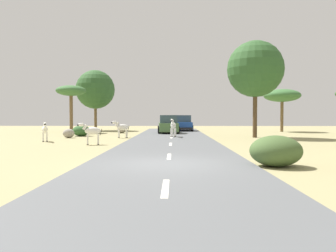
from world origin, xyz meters
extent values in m
plane|color=#998E60|center=(0.00, 0.00, 0.00)|extent=(90.00, 90.00, 0.00)
cube|color=#56595B|center=(0.07, 0.00, 0.03)|extent=(6.00, 64.00, 0.05)
cube|color=silver|center=(0.07, -4.00, 0.05)|extent=(0.16, 2.00, 0.01)
cube|color=silver|center=(0.07, 2.00, 0.05)|extent=(0.16, 2.00, 0.01)
cube|color=silver|center=(0.07, 8.00, 0.05)|extent=(0.16, 2.00, 0.01)
cube|color=silver|center=(0.07, 14.00, 0.05)|extent=(0.16, 2.00, 0.01)
cube|color=silver|center=(0.07, 20.00, 0.05)|extent=(0.16, 2.00, 0.01)
cube|color=silver|center=(0.07, 26.00, 0.05)|extent=(0.16, 2.00, 0.01)
ellipsoid|color=silver|center=(0.22, 14.88, 0.95)|extent=(0.56, 1.07, 0.48)
cylinder|color=silver|center=(0.04, 14.57, 0.40)|extent=(0.12, 0.12, 0.70)
cylinder|color=#28231E|center=(0.04, 14.57, 0.07)|extent=(0.13, 0.13, 0.05)
cylinder|color=silver|center=(0.30, 14.53, 0.40)|extent=(0.12, 0.12, 0.70)
cylinder|color=#28231E|center=(0.30, 14.53, 0.07)|extent=(0.13, 0.13, 0.05)
cylinder|color=silver|center=(0.14, 15.23, 0.40)|extent=(0.12, 0.12, 0.70)
cylinder|color=#28231E|center=(0.14, 15.23, 0.07)|extent=(0.13, 0.13, 0.05)
cylinder|color=silver|center=(0.40, 15.19, 0.40)|extent=(0.12, 0.12, 0.70)
cylinder|color=#28231E|center=(0.40, 15.19, 0.07)|extent=(0.13, 0.13, 0.05)
cylinder|color=silver|center=(0.15, 14.40, 1.20)|extent=(0.24, 0.39, 0.41)
cube|color=black|center=(0.15, 14.40, 1.29)|extent=(0.09, 0.34, 0.28)
ellipsoid|color=silver|center=(0.11, 14.16, 1.36)|extent=(0.25, 0.47, 0.22)
ellipsoid|color=black|center=(0.09, 13.98, 1.34)|extent=(0.15, 0.17, 0.13)
cone|color=silver|center=(0.07, 14.28, 1.47)|extent=(0.10, 0.10, 0.13)
cone|color=silver|center=(0.20, 14.26, 1.47)|extent=(0.10, 0.10, 0.13)
cylinder|color=black|center=(0.30, 15.39, 0.86)|extent=(0.06, 0.15, 0.41)
ellipsoid|color=silver|center=(-4.55, 8.08, 0.83)|extent=(1.00, 0.57, 0.44)
cylinder|color=silver|center=(-4.88, 8.13, 0.32)|extent=(0.11, 0.11, 0.64)
cylinder|color=#28231E|center=(-4.88, 8.13, 0.02)|extent=(0.13, 0.13, 0.04)
cylinder|color=silver|center=(-4.83, 7.90, 0.32)|extent=(0.11, 0.11, 0.64)
cylinder|color=#28231E|center=(-4.83, 7.90, 0.02)|extent=(0.13, 0.13, 0.04)
cylinder|color=silver|center=(-4.28, 8.26, 0.32)|extent=(0.11, 0.11, 0.64)
cylinder|color=#28231E|center=(-4.28, 8.26, 0.02)|extent=(0.13, 0.13, 0.04)
cylinder|color=silver|center=(-4.23, 8.03, 0.32)|extent=(0.11, 0.11, 0.64)
cylinder|color=#28231E|center=(-4.23, 8.03, 0.02)|extent=(0.13, 0.13, 0.04)
cylinder|color=silver|center=(-4.99, 7.98, 1.06)|extent=(0.36, 0.24, 0.38)
cube|color=black|center=(-4.99, 7.98, 1.14)|extent=(0.31, 0.10, 0.26)
ellipsoid|color=silver|center=(-5.21, 7.94, 1.20)|extent=(0.44, 0.25, 0.21)
ellipsoid|color=black|center=(-5.37, 7.90, 1.18)|extent=(0.17, 0.15, 0.12)
cone|color=silver|center=(-5.12, 8.02, 1.30)|extent=(0.09, 0.09, 0.12)
cone|color=silver|center=(-5.10, 7.90, 1.30)|extent=(0.09, 0.09, 0.12)
cylinder|color=black|center=(-4.10, 8.18, 0.74)|extent=(0.14, 0.06, 0.38)
ellipsoid|color=silver|center=(-8.35, 10.45, 0.83)|extent=(0.69, 1.01, 0.44)
cylinder|color=silver|center=(-8.35, 10.12, 0.32)|extent=(0.12, 0.12, 0.64)
cylinder|color=#28231E|center=(-8.35, 10.12, 0.02)|extent=(0.14, 0.14, 0.04)
cylinder|color=silver|center=(-8.13, 10.21, 0.32)|extent=(0.12, 0.12, 0.64)
cylinder|color=#28231E|center=(-8.13, 10.21, 0.02)|extent=(0.14, 0.14, 0.04)
cylinder|color=silver|center=(-8.57, 10.69, 0.32)|extent=(0.12, 0.12, 0.64)
cylinder|color=#28231E|center=(-8.57, 10.69, 0.02)|extent=(0.14, 0.14, 0.04)
cylinder|color=silver|center=(-8.35, 10.78, 0.32)|extent=(0.12, 0.12, 0.64)
cylinder|color=#28231E|center=(-8.35, 10.78, 0.02)|extent=(0.14, 0.14, 0.04)
cylinder|color=silver|center=(-8.19, 10.04, 1.05)|extent=(0.28, 0.37, 0.38)
cube|color=black|center=(-8.19, 10.04, 1.13)|extent=(0.15, 0.30, 0.26)
ellipsoid|color=silver|center=(-8.10, 9.83, 1.19)|extent=(0.31, 0.44, 0.20)
ellipsoid|color=black|center=(-8.04, 9.68, 1.18)|extent=(0.16, 0.18, 0.12)
cone|color=silver|center=(-8.20, 9.90, 1.30)|extent=(0.10, 0.10, 0.12)
cone|color=silver|center=(-8.09, 9.95, 1.30)|extent=(0.10, 0.10, 0.12)
cylinder|color=black|center=(-8.52, 10.89, 0.74)|extent=(0.08, 0.14, 0.38)
ellipsoid|color=silver|center=(-3.75, 14.42, 0.84)|extent=(1.02, 0.74, 0.45)
cylinder|color=silver|center=(-4.08, 14.41, 0.32)|extent=(0.13, 0.13, 0.65)
cylinder|color=#28231E|center=(-4.08, 14.41, 0.02)|extent=(0.14, 0.14, 0.04)
cylinder|color=silver|center=(-3.98, 14.19, 0.32)|extent=(0.13, 0.13, 0.65)
cylinder|color=#28231E|center=(-3.98, 14.19, 0.02)|extent=(0.14, 0.14, 0.04)
cylinder|color=silver|center=(-3.52, 14.66, 0.32)|extent=(0.13, 0.13, 0.65)
cylinder|color=#28231E|center=(-3.52, 14.66, 0.02)|extent=(0.14, 0.14, 0.04)
cylinder|color=silver|center=(-3.42, 14.44, 0.32)|extent=(0.13, 0.13, 0.65)
cylinder|color=#28231E|center=(-3.42, 14.44, 0.02)|extent=(0.14, 0.14, 0.04)
cylinder|color=silver|center=(-4.17, 14.24, 1.07)|extent=(0.38, 0.30, 0.38)
cube|color=black|center=(-4.17, 14.24, 1.15)|extent=(0.30, 0.16, 0.26)
ellipsoid|color=silver|center=(-4.37, 14.14, 1.21)|extent=(0.45, 0.33, 0.21)
ellipsoid|color=black|center=(-4.52, 14.08, 1.19)|extent=(0.18, 0.17, 0.12)
cone|color=silver|center=(-4.30, 14.24, 1.31)|extent=(0.10, 0.10, 0.12)
cone|color=silver|center=(-4.25, 14.13, 1.31)|extent=(0.10, 0.10, 0.12)
cylinder|color=black|center=(-3.32, 14.62, 0.75)|extent=(0.14, 0.09, 0.38)
cube|color=#1E479E|center=(1.31, 25.88, 0.63)|extent=(1.92, 4.25, 0.80)
cube|color=#334751|center=(1.31, 26.08, 1.41)|extent=(1.70, 2.25, 0.76)
cube|color=black|center=(1.38, 23.72, 0.36)|extent=(1.71, 0.21, 0.24)
cylinder|color=black|center=(0.45, 24.51, 0.39)|extent=(0.24, 0.69, 0.68)
cylinder|color=black|center=(2.25, 24.56, 0.39)|extent=(0.24, 0.69, 0.68)
cylinder|color=black|center=(0.37, 27.20, 0.39)|extent=(0.24, 0.69, 0.68)
cylinder|color=black|center=(2.17, 27.26, 0.39)|extent=(0.24, 0.69, 0.68)
cube|color=#476B38|center=(-0.29, 20.82, 0.63)|extent=(2.04, 4.30, 0.80)
cube|color=#334751|center=(-0.27, 20.62, 1.41)|extent=(1.76, 2.29, 0.76)
cube|color=black|center=(-0.41, 22.98, 0.36)|extent=(1.72, 0.26, 0.24)
cylinder|color=black|center=(0.54, 22.22, 0.39)|extent=(0.26, 0.69, 0.68)
cylinder|color=black|center=(-1.26, 22.12, 0.39)|extent=(0.26, 0.69, 0.68)
cylinder|color=black|center=(0.69, 19.53, 0.39)|extent=(0.26, 0.69, 0.68)
cylinder|color=black|center=(-1.11, 19.42, 0.39)|extent=(0.26, 0.69, 0.68)
cylinder|color=#4C3823|center=(6.70, 14.93, 1.82)|extent=(0.34, 0.34, 3.64)
sphere|color=#2D5628|center=(6.70, 14.93, 5.42)|extent=(4.44, 4.44, 4.44)
cylinder|color=brown|center=(11.97, 24.74, 1.62)|extent=(0.33, 0.33, 3.23)
ellipsoid|color=#386633|center=(11.97, 24.74, 3.92)|extent=(3.92, 3.92, 1.37)
cylinder|color=brown|center=(-8.93, 27.39, 1.50)|extent=(0.32, 0.32, 2.99)
sphere|color=#2D5628|center=(-8.93, 27.39, 4.80)|extent=(4.52, 4.52, 4.52)
cylinder|color=brown|center=(-10.15, 22.06, 1.87)|extent=(0.34, 0.34, 3.75)
ellipsoid|color=#386633|center=(-10.15, 22.06, 4.27)|extent=(3.00, 3.00, 1.05)
ellipsoid|color=#2D5628|center=(-7.55, 16.38, 0.45)|extent=(1.52, 1.36, 0.91)
ellipsoid|color=#425B2D|center=(3.74, -0.30, 0.53)|extent=(1.77, 1.59, 1.06)
ellipsoid|color=gray|center=(-7.95, 14.21, 0.36)|extent=(0.90, 0.74, 0.71)
ellipsoid|color=gray|center=(-4.94, 21.54, 0.35)|extent=(0.87, 0.93, 0.69)
camera|label=1|loc=(0.27, -11.71, 1.73)|focal=35.79mm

